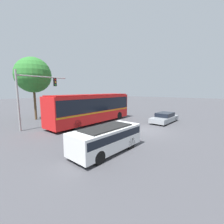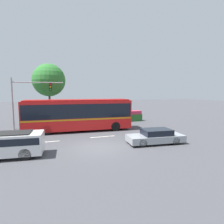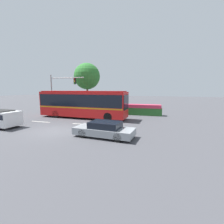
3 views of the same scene
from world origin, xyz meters
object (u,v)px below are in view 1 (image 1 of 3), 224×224
Objects in this scene: traffic_light_pole at (32,91)px; suv_left_lane at (107,137)px; city_bus at (92,107)px; street_tree_left at (33,75)px; sedan_foreground at (164,118)px.

suv_left_lane is at bearing -93.69° from traffic_light_pole.
street_tree_left is (-2.78, 7.59, 3.85)m from city_bus.
sedan_foreground is at bearing -61.38° from street_tree_left.
city_bus is 6.47m from traffic_light_pole.
city_bus is 8.75m from sedan_foreground.
sedan_foreground is 0.59× the size of street_tree_left.
city_bus is 8.94m from suv_left_lane.
sedan_foreground is (5.15, -6.95, -1.35)m from city_bus.
street_tree_left reaches higher than traffic_light_pole.
street_tree_left reaches higher than city_bus.
suv_left_lane is at bearing 4.14° from sedan_foreground.
city_bus is 8.95m from street_tree_left.
sedan_foreground is 14.91m from traffic_light_pole.
suv_left_lane is at bearing -128.64° from city_bus.
traffic_light_pole is (-5.33, 3.14, 1.89)m from city_bus.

